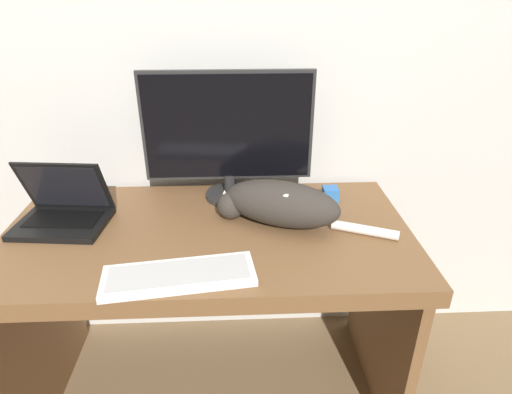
# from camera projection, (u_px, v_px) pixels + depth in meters

# --- Properties ---
(wall_back) EXTENTS (6.40, 0.06, 2.60)m
(wall_back) POSITION_uv_depth(u_px,v_px,m) (206.00, 44.00, 1.56)
(wall_back) COLOR silver
(wall_back) RESTS_ON ground_plane
(desk) EXTENTS (1.36, 0.71, 0.76)m
(desk) POSITION_uv_depth(u_px,v_px,m) (210.00, 270.00, 1.52)
(desk) COLOR brown
(desk) RESTS_ON ground_plane
(monitor) EXTENTS (0.62, 0.18, 0.48)m
(monitor) POSITION_uv_depth(u_px,v_px,m) (228.00, 134.00, 1.55)
(monitor) COLOR #282828
(monitor) RESTS_ON desk
(laptop) EXTENTS (0.32, 0.25, 0.22)m
(laptop) POSITION_uv_depth(u_px,v_px,m) (63.00, 212.00, 1.46)
(laptop) COLOR black
(laptop) RESTS_ON desk
(external_keyboard) EXTENTS (0.44, 0.20, 0.02)m
(external_keyboard) POSITION_uv_depth(u_px,v_px,m) (179.00, 276.00, 1.20)
(external_keyboard) COLOR white
(external_keyboard) RESTS_ON desk
(cat) EXTENTS (0.60, 0.31, 0.16)m
(cat) POSITION_uv_depth(u_px,v_px,m) (279.00, 203.00, 1.44)
(cat) COLOR #332D28
(cat) RESTS_ON desk
(small_toy) EXTENTS (0.06, 0.06, 0.06)m
(small_toy) POSITION_uv_depth(u_px,v_px,m) (330.00, 194.00, 1.61)
(small_toy) COLOR #2D6BB7
(small_toy) RESTS_ON desk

